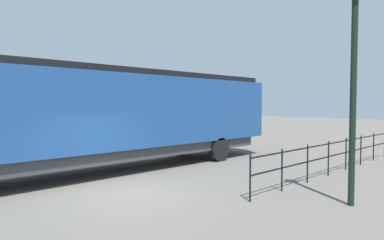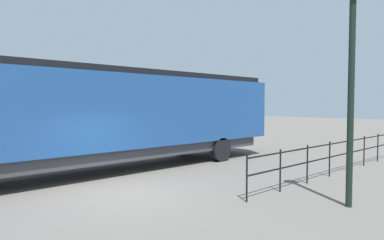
% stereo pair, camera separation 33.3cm
% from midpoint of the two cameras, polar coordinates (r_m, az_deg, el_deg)
% --- Properties ---
extents(ground_plane, '(120.00, 120.00, 0.00)m').
position_cam_midpoint_polar(ground_plane, '(10.27, -10.18, -12.34)').
color(ground_plane, '#666059').
extents(locomotive, '(3.02, 17.83, 4.02)m').
position_cam_midpoint_polar(locomotive, '(13.54, -13.57, 0.95)').
color(locomotive, navy).
rests_on(locomotive, ground_plane).
extents(lamp_post, '(0.49, 0.49, 5.80)m').
position_cam_midpoint_polar(lamp_post, '(9.67, 26.40, 10.57)').
color(lamp_post, black).
rests_on(lamp_post, ground_plane).
extents(platform_fence, '(0.05, 11.34, 1.29)m').
position_cam_midpoint_polar(platform_fence, '(14.19, 24.33, -4.98)').
color(platform_fence, black).
rests_on(platform_fence, ground_plane).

